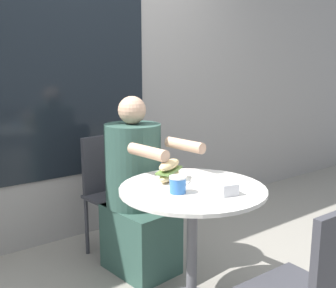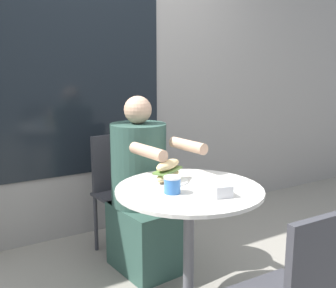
{
  "view_description": "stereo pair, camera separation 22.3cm",
  "coord_description": "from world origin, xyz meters",
  "px_view_note": "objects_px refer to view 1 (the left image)",
  "views": [
    {
      "loc": [
        -1.31,
        -1.53,
        1.37
      ],
      "look_at": [
        0.0,
        0.22,
        0.93
      ],
      "focal_mm": 42.0,
      "sensor_mm": 36.0,
      "label": 1
    },
    {
      "loc": [
        -1.12,
        -1.65,
        1.37
      ],
      "look_at": [
        0.0,
        0.22,
        0.93
      ],
      "focal_mm": 42.0,
      "sensor_mm": 36.0,
      "label": 2
    }
  ],
  "objects_px": {
    "seated_diner": "(137,198)",
    "drink_cup": "(178,184)",
    "cafe_table": "(192,221)",
    "sandwich_on_plate": "(169,172)",
    "empty_chair_across": "(319,288)",
    "diner_chair": "(110,184)"
  },
  "relations": [
    {
      "from": "seated_diner",
      "to": "drink_cup",
      "type": "relative_size",
      "value": 13.39
    },
    {
      "from": "cafe_table",
      "to": "sandwich_on_plate",
      "type": "distance_m",
      "value": 0.29
    },
    {
      "from": "empty_chair_across",
      "to": "drink_cup",
      "type": "bearing_deg",
      "value": 99.95
    },
    {
      "from": "cafe_table",
      "to": "diner_chair",
      "type": "relative_size",
      "value": 0.9
    },
    {
      "from": "diner_chair",
      "to": "empty_chair_across",
      "type": "bearing_deg",
      "value": 83.55
    },
    {
      "from": "empty_chair_across",
      "to": "cafe_table",
      "type": "bearing_deg",
      "value": 90.62
    },
    {
      "from": "sandwich_on_plate",
      "to": "empty_chair_across",
      "type": "bearing_deg",
      "value": -88.09
    },
    {
      "from": "seated_diner",
      "to": "sandwich_on_plate",
      "type": "height_order",
      "value": "seated_diner"
    },
    {
      "from": "empty_chair_across",
      "to": "drink_cup",
      "type": "distance_m",
      "value": 0.8
    },
    {
      "from": "sandwich_on_plate",
      "to": "seated_diner",
      "type": "bearing_deg",
      "value": 82.39
    },
    {
      "from": "empty_chair_across",
      "to": "diner_chair",
      "type": "bearing_deg",
      "value": 90.72
    },
    {
      "from": "seated_diner",
      "to": "sandwich_on_plate",
      "type": "distance_m",
      "value": 0.52
    },
    {
      "from": "sandwich_on_plate",
      "to": "drink_cup",
      "type": "relative_size",
      "value": 2.59
    },
    {
      "from": "seated_diner",
      "to": "cafe_table",
      "type": "bearing_deg",
      "value": 82.1
    },
    {
      "from": "cafe_table",
      "to": "empty_chair_across",
      "type": "xyz_separation_m",
      "value": [
        -0.01,
        -0.77,
        -0.02
      ]
    },
    {
      "from": "seated_diner",
      "to": "empty_chair_across",
      "type": "xyz_separation_m",
      "value": [
        -0.03,
        -1.36,
        0.01
      ]
    },
    {
      "from": "cafe_table",
      "to": "diner_chair",
      "type": "height_order",
      "value": "diner_chair"
    },
    {
      "from": "cafe_table",
      "to": "sandwich_on_plate",
      "type": "bearing_deg",
      "value": 103.75
    },
    {
      "from": "diner_chair",
      "to": "cafe_table",
      "type": "bearing_deg",
      "value": 83.63
    },
    {
      "from": "sandwich_on_plate",
      "to": "drink_cup",
      "type": "height_order",
      "value": "sandwich_on_plate"
    },
    {
      "from": "diner_chair",
      "to": "empty_chair_across",
      "type": "distance_m",
      "value": 1.71
    },
    {
      "from": "cafe_table",
      "to": "empty_chair_across",
      "type": "height_order",
      "value": "empty_chair_across"
    }
  ]
}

